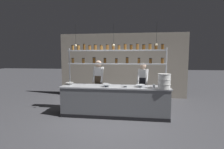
% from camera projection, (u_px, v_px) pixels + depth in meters
% --- Properties ---
extents(ground_plane, '(40.00, 40.00, 0.00)m').
position_uv_depth(ground_plane, '(115.00, 115.00, 5.39)').
color(ground_plane, '#4C4C51').
extents(back_wall, '(5.66, 0.12, 2.84)m').
position_uv_depth(back_wall, '(122.00, 65.00, 7.84)').
color(back_wall, '#9E9384').
rests_on(back_wall, ground_plane).
extents(prep_counter, '(3.26, 0.76, 0.92)m').
position_uv_depth(prep_counter, '(115.00, 101.00, 5.35)').
color(prep_counter, slate).
rests_on(prep_counter, ground_plane).
extents(spice_shelf_unit, '(3.15, 0.28, 2.22)m').
position_uv_depth(spice_shelf_unit, '(116.00, 57.00, 5.54)').
color(spice_shelf_unit, '#B7BABF').
rests_on(spice_shelf_unit, ground_plane).
extents(chef_left, '(0.38, 0.30, 1.68)m').
position_uv_depth(chef_left, '(99.00, 81.00, 6.01)').
color(chef_left, black).
rests_on(chef_left, ground_plane).
extents(chef_center, '(0.41, 0.33, 1.60)m').
position_uv_depth(chef_center, '(143.00, 83.00, 5.95)').
color(chef_center, black).
rests_on(chef_center, ground_plane).
extents(container_stack, '(0.36, 0.36, 0.42)m').
position_uv_depth(container_stack, '(164.00, 81.00, 4.83)').
color(container_stack, white).
rests_on(container_stack, prep_counter).
extents(prep_bowl_near_left, '(0.28, 0.28, 0.08)m').
position_uv_depth(prep_bowl_near_left, '(140.00, 86.00, 5.12)').
color(prep_bowl_near_left, silver).
rests_on(prep_bowl_near_left, prep_counter).
extents(prep_bowl_center_front, '(0.19, 0.19, 0.05)m').
position_uv_depth(prep_bowl_center_front, '(106.00, 84.00, 5.54)').
color(prep_bowl_center_front, '#B2B7BC').
rests_on(prep_bowl_center_front, prep_counter).
extents(prep_bowl_center_back, '(0.26, 0.26, 0.07)m').
position_uv_depth(prep_bowl_center_back, '(70.00, 84.00, 5.59)').
color(prep_bowl_center_back, silver).
rests_on(prep_bowl_center_back, prep_counter).
extents(prep_bowl_near_right, '(0.28, 0.28, 0.08)m').
position_uv_depth(prep_bowl_near_right, '(107.00, 85.00, 5.18)').
color(prep_bowl_near_right, '#B2B7BC').
rests_on(prep_bowl_near_right, prep_counter).
extents(prep_bowl_far_left, '(0.18, 0.18, 0.05)m').
position_uv_depth(prep_bowl_far_left, '(125.00, 86.00, 5.12)').
color(prep_bowl_far_left, '#B2B7BC').
rests_on(prep_bowl_far_left, prep_counter).
extents(serving_cup_front, '(0.07, 0.07, 0.08)m').
position_uv_depth(serving_cup_front, '(154.00, 86.00, 5.14)').
color(serving_cup_front, '#B2B7BC').
rests_on(serving_cup_front, prep_counter).
extents(pendant_light_row, '(2.48, 0.07, 0.68)m').
position_uv_depth(pendant_light_row, '(114.00, 44.00, 5.18)').
color(pendant_light_row, black).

